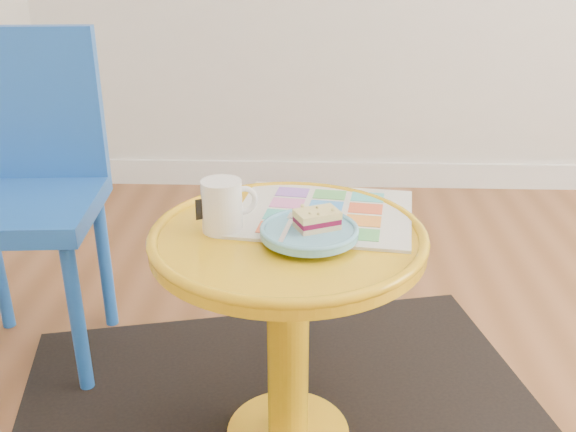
{
  "coord_description": "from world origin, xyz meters",
  "views": [
    {
      "loc": [
        -0.75,
        -0.9,
        1.09
      ],
      "look_at": [
        -0.79,
        0.29,
        0.58
      ],
      "focal_mm": 40.0,
      "sensor_mm": 36.0,
      "label": 1
    }
  ],
  "objects_px": {
    "chair": "(25,178)",
    "mug": "(223,204)",
    "newspaper": "(324,213)",
    "plate": "(309,232)",
    "side_table": "(288,298)"
  },
  "relations": [
    {
      "from": "chair",
      "to": "mug",
      "type": "bearing_deg",
      "value": -36.77
    },
    {
      "from": "side_table",
      "to": "plate",
      "type": "relative_size",
      "value": 2.91
    },
    {
      "from": "chair",
      "to": "mug",
      "type": "xyz_separation_m",
      "value": [
        0.58,
        -0.36,
        0.09
      ]
    },
    {
      "from": "side_table",
      "to": "newspaper",
      "type": "distance_m",
      "value": 0.2
    },
    {
      "from": "mug",
      "to": "side_table",
      "type": "bearing_deg",
      "value": -30.37
    },
    {
      "from": "chair",
      "to": "plate",
      "type": "bearing_deg",
      "value": -33.25
    },
    {
      "from": "chair",
      "to": "mug",
      "type": "distance_m",
      "value": 0.69
    },
    {
      "from": "plate",
      "to": "newspaper",
      "type": "bearing_deg",
      "value": 76.98
    },
    {
      "from": "chair",
      "to": "mug",
      "type": "relative_size",
      "value": 7.77
    },
    {
      "from": "newspaper",
      "to": "mug",
      "type": "distance_m",
      "value": 0.23
    },
    {
      "from": "newspaper",
      "to": "mug",
      "type": "bearing_deg",
      "value": -149.09
    },
    {
      "from": "chair",
      "to": "mug",
      "type": "height_order",
      "value": "chair"
    },
    {
      "from": "newspaper",
      "to": "plate",
      "type": "relative_size",
      "value": 1.94
    },
    {
      "from": "side_table",
      "to": "mug",
      "type": "xyz_separation_m",
      "value": [
        -0.13,
        0.01,
        0.21
      ]
    },
    {
      "from": "side_table",
      "to": "newspaper",
      "type": "bearing_deg",
      "value": 53.55
    }
  ]
}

